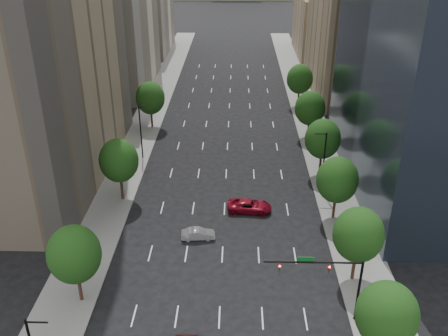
{
  "coord_description": "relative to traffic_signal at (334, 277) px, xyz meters",
  "views": [
    {
      "loc": [
        1.38,
        -6.12,
        34.71
      ],
      "look_at": [
        0.03,
        46.21,
        8.0
      ],
      "focal_mm": 39.7,
      "sensor_mm": 36.0,
      "label": 1
    }
  ],
  "objects": [
    {
      "name": "tree_left_1",
      "position": [
        -24.53,
        22.0,
        0.79
      ],
      "size": [
        5.2,
        5.2,
        8.97
      ],
      "color": "#382316",
      "rests_on": "ground"
    },
    {
      "name": "midrise_cream_left",
      "position": [
        -35.53,
        73.0,
        12.33
      ],
      "size": [
        14.0,
        30.0,
        35.0
      ],
      "primitive_type": "cube",
      "color": "beige",
      "rests_on": "ground"
    },
    {
      "name": "tree_right_1",
      "position": [
        3.47,
        6.0,
        0.58
      ],
      "size": [
        5.2,
        5.2,
        8.75
      ],
      "color": "#382316",
      "rests_on": "ground"
    },
    {
      "name": "tree_right_0",
      "position": [
        3.47,
        -5.0,
        0.22
      ],
      "size": [
        5.2,
        5.2,
        8.39
      ],
      "color": "#382316",
      "rests_on": "ground"
    },
    {
      "name": "streetlight_rn",
      "position": [
        2.91,
        25.0,
        -0.33
      ],
      "size": [
        1.7,
        0.2,
        9.0
      ],
      "color": "black",
      "rests_on": "ground"
    },
    {
      "name": "car_silver",
      "position": [
        -13.53,
        13.08,
        -4.51
      ],
      "size": [
        4.15,
        1.77,
        1.33
      ],
      "primitive_type": "imported",
      "rotation": [
        0.0,
        0.0,
        1.66
      ],
      "color": "#A5A5AA",
      "rests_on": "ground"
    },
    {
      "name": "filler_left",
      "position": [
        -35.53,
        106.0,
        3.83
      ],
      "size": [
        14.0,
        26.0,
        18.0
      ],
      "primitive_type": "cube",
      "color": "beige",
      "rests_on": "ground"
    },
    {
      "name": "traffic_signal",
      "position": [
        0.0,
        0.0,
        0.0
      ],
      "size": [
        9.12,
        0.4,
        7.38
      ],
      "color": "black",
      "rests_on": "ground"
    },
    {
      "name": "tree_right_5",
      "position": [
        3.47,
        60.0,
        0.58
      ],
      "size": [
        5.2,
        5.2,
        8.75
      ],
      "color": "#382316",
      "rests_on": "ground"
    },
    {
      "name": "car_red_far",
      "position": [
        -7.25,
        19.48,
        -4.37
      ],
      "size": [
        5.94,
        3.06,
        1.6
      ],
      "primitive_type": "imported",
      "rotation": [
        0.0,
        0.0,
        1.5
      ],
      "color": "maroon",
      "rests_on": "ground"
    },
    {
      "name": "sidewalk_right",
      "position": [
        4.97,
        30.0,
        -5.1
      ],
      "size": [
        6.0,
        200.0,
        0.15
      ],
      "primitive_type": "cube",
      "color": "slate",
      "rests_on": "ground"
    },
    {
      "name": "tree_right_3",
      "position": [
        3.47,
        30.0,
        0.72
      ],
      "size": [
        5.2,
        5.2,
        8.89
      ],
      "color": "#382316",
      "rests_on": "ground"
    },
    {
      "name": "tree_right_2",
      "position": [
        3.47,
        18.0,
        0.43
      ],
      "size": [
        5.2,
        5.2,
        8.61
      ],
      "color": "#382316",
      "rests_on": "ground"
    },
    {
      "name": "tree_left_0",
      "position": [
        -24.53,
        2.0,
        0.58
      ],
      "size": [
        5.2,
        5.2,
        8.75
      ],
      "color": "#382316",
      "rests_on": "ground"
    },
    {
      "name": "parking_tan_right",
      "position": [
        14.47,
        70.0,
        9.83
      ],
      "size": [
        14.0,
        30.0,
        30.0
      ],
      "primitive_type": "cube",
      "color": "#8C7759",
      "rests_on": "ground"
    },
    {
      "name": "tree_left_2",
      "position": [
        -24.53,
        48.0,
        0.5
      ],
      "size": [
        5.2,
        5.2,
        8.68
      ],
      "color": "#382316",
      "rests_on": "ground"
    },
    {
      "name": "sidewalk_left",
      "position": [
        -26.03,
        30.0,
        -5.1
      ],
      "size": [
        6.0,
        200.0,
        0.15
      ],
      "primitive_type": "cube",
      "color": "slate",
      "rests_on": "ground"
    },
    {
      "name": "tree_right_4",
      "position": [
        3.47,
        44.0,
        0.29
      ],
      "size": [
        5.2,
        5.2,
        8.46
      ],
      "color": "#382316",
      "rests_on": "ground"
    },
    {
      "name": "streetlight_ln",
      "position": [
        -23.96,
        35.0,
        -0.33
      ],
      "size": [
        1.7,
        0.2,
        9.0
      ],
      "color": "black",
      "rests_on": "ground"
    },
    {
      "name": "filler_right",
      "position": [
        14.47,
        103.0,
        2.83
      ],
      "size": [
        14.0,
        26.0,
        16.0
      ],
      "primitive_type": "cube",
      "color": "#8C7759",
      "rests_on": "ground"
    }
  ]
}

